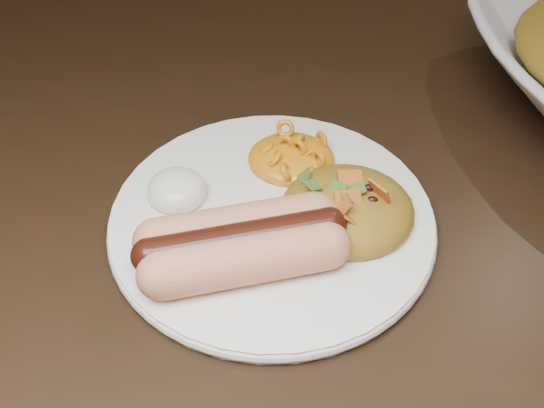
{
  "coord_description": "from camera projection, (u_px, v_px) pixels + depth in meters",
  "views": [
    {
      "loc": [
        0.1,
        -0.38,
        1.11
      ],
      "look_at": [
        0.08,
        -0.04,
        0.77
      ],
      "focal_mm": 42.0,
      "sensor_mm": 36.0,
      "label": 1
    }
  ],
  "objects": [
    {
      "name": "table",
      "position": [
        189.0,
        254.0,
        0.59
      ],
      "size": [
        1.6,
        0.9,
        0.75
      ],
      "color": "black",
      "rests_on": "floor"
    },
    {
      "name": "plate",
      "position": [
        272.0,
        219.0,
        0.49
      ],
      "size": [
        0.32,
        0.32,
        0.01
      ],
      "primitive_type": "cylinder",
      "rotation": [
        0.0,
        0.0,
        0.36
      ],
      "color": "white",
      "rests_on": "table"
    },
    {
      "name": "hotdog",
      "position": [
        241.0,
        243.0,
        0.44
      ],
      "size": [
        0.13,
        0.1,
        0.03
      ],
      "rotation": [
        0.0,
        0.0,
        0.3
      ],
      "color": "tan",
      "rests_on": "plate"
    },
    {
      "name": "mac_and_cheese",
      "position": [
        292.0,
        150.0,
        0.52
      ],
      "size": [
        0.09,
        0.09,
        0.03
      ],
      "primitive_type": "ellipsoid",
      "rotation": [
        0.0,
        0.0,
        -0.38
      ],
      "color": "orange",
      "rests_on": "plate"
    },
    {
      "name": "sour_cream",
      "position": [
        176.0,
        184.0,
        0.49
      ],
      "size": [
        0.05,
        0.05,
        0.03
      ],
      "primitive_type": "ellipsoid",
      "rotation": [
        0.0,
        0.0,
        -0.18
      ],
      "color": "white",
      "rests_on": "plate"
    },
    {
      "name": "taco_salad",
      "position": [
        349.0,
        200.0,
        0.47
      ],
      "size": [
        0.1,
        0.1,
        0.04
      ],
      "rotation": [
        0.0,
        0.0,
        0.29
      ],
      "color": "#AE4910",
      "rests_on": "plate"
    }
  ]
}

